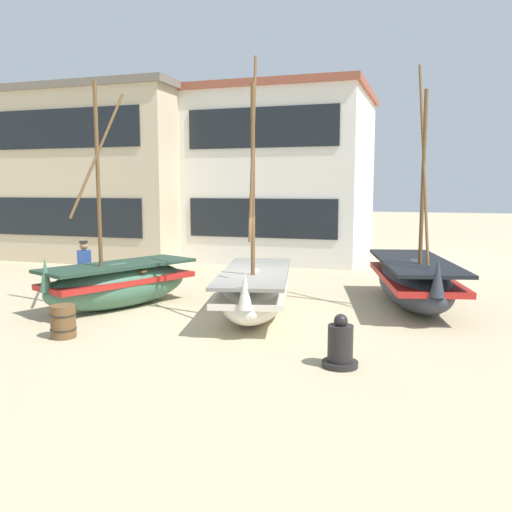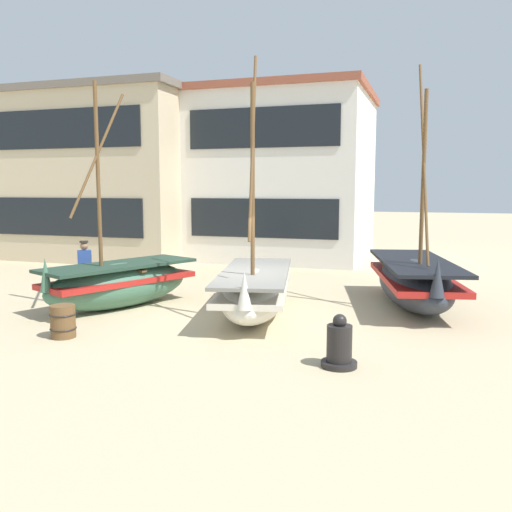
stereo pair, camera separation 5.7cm
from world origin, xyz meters
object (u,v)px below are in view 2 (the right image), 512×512
fishing_boat_centre_large (414,281)px  fishing_boat_far_right (119,283)px  fisherman_by_hull (85,271)px  wooden_barrel (63,321)px  harbor_building_main (285,175)px  harbor_building_annex (102,175)px  fishing_boat_near_left (255,290)px  capstan_winch (339,346)px

fishing_boat_centre_large → fishing_boat_far_right: size_ratio=1.09×
fisherman_by_hull → wooden_barrel: fisherman_by_hull is taller
fishing_boat_centre_large → fishing_boat_far_right: bearing=-161.1°
fishing_boat_centre_large → fisherman_by_hull: size_ratio=3.76×
harbor_building_main → harbor_building_annex: bearing=-166.8°
fishing_boat_near_left → fisherman_by_hull: (-5.15, 0.29, 0.20)m
capstan_winch → wooden_barrel: bearing=179.2°
fishing_boat_near_left → fishing_boat_far_right: fishing_boat_near_left is taller
harbor_building_main → harbor_building_annex: harbor_building_annex is taller
fisherman_by_hull → fishing_boat_near_left: bearing=-3.2°
fisherman_by_hull → harbor_building_main: bearing=76.0°
fishing_boat_far_right → wooden_barrel: (0.47, -2.93, -0.31)m
fishing_boat_far_right → harbor_building_annex: (-6.97, 9.83, 3.06)m
fishing_boat_centre_large → wooden_barrel: 8.88m
harbor_building_main → fisherman_by_hull: bearing=-104.0°
harbor_building_annex → harbor_building_main: bearing=13.2°
fishing_boat_near_left → wooden_barrel: bearing=-135.6°
fisherman_by_hull → wooden_barrel: size_ratio=2.41×
fisherman_by_hull → harbor_building_main: size_ratio=0.22×
fishing_boat_near_left → fishing_boat_centre_large: size_ratio=0.99×
fishing_boat_centre_large → harbor_building_annex: (-14.42, 7.29, 3.03)m
capstan_winch → fishing_boat_far_right: bearing=154.6°
fishing_boat_far_right → fisherman_by_hull: 1.54m
fishing_boat_near_left → harbor_building_annex: 14.68m
fishing_boat_centre_large → wooden_barrel: bearing=-141.9°
fishing_boat_near_left → capstan_winch: (2.65, -3.27, -0.25)m
fisherman_by_hull → capstan_winch: size_ratio=1.76×
fishing_boat_far_right → capstan_winch: bearing=-25.4°
wooden_barrel → harbor_building_annex: 15.15m
fishing_boat_centre_large → harbor_building_main: (-6.08, 9.24, 3.01)m
fisherman_by_hull → capstan_winch: (7.79, -3.56, -0.46)m
fishing_boat_far_right → harbor_building_annex: harbor_building_annex is taller
fishing_boat_centre_large → capstan_winch: bearing=-101.0°
harbor_building_main → harbor_building_annex: (-8.34, -1.96, 0.02)m
capstan_winch → harbor_building_main: bearing=108.7°
wooden_barrel → harbor_building_main: harbor_building_main is taller
harbor_building_annex → fishing_boat_far_right: bearing=-54.7°
harbor_building_main → fishing_boat_far_right: bearing=-96.6°
fishing_boat_near_left → harbor_building_main: harbor_building_main is taller
fishing_boat_near_left → harbor_building_annex: size_ratio=0.63×
harbor_building_main → harbor_building_annex: size_ratio=0.77×
harbor_building_main → fishing_boat_centre_large: bearing=-56.7°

